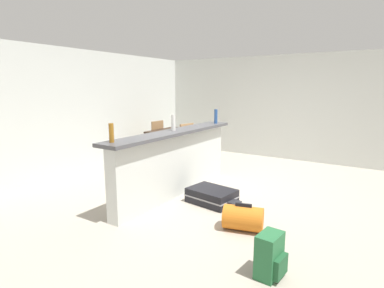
% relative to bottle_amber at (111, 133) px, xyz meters
% --- Properties ---
extents(ground_plane, '(13.00, 13.00, 0.05)m').
position_rel_bottle_amber_xyz_m(ground_plane, '(1.82, -0.53, -1.20)').
color(ground_plane, '#ADA393').
extents(wall_back, '(6.60, 0.10, 2.50)m').
position_rel_bottle_amber_xyz_m(wall_back, '(1.82, 2.52, 0.07)').
color(wall_back, silver).
rests_on(wall_back, ground_plane).
extents(wall_right, '(0.10, 6.00, 2.50)m').
position_rel_bottle_amber_xyz_m(wall_right, '(4.87, -0.23, 0.07)').
color(wall_right, silver).
rests_on(wall_right, ground_plane).
extents(partition_half_wall, '(2.80, 0.20, 1.01)m').
position_rel_bottle_amber_xyz_m(partition_half_wall, '(1.30, -0.05, -0.67)').
color(partition_half_wall, silver).
rests_on(partition_half_wall, ground_plane).
extents(bar_countertop, '(2.96, 0.40, 0.05)m').
position_rel_bottle_amber_xyz_m(bar_countertop, '(1.30, -0.05, -0.15)').
color(bar_countertop, '#4C4C51').
rests_on(bar_countertop, partition_half_wall).
extents(bottle_amber, '(0.06, 0.06, 0.24)m').
position_rel_bottle_amber_xyz_m(bottle_amber, '(0.00, 0.00, 0.00)').
color(bottle_amber, '#9E661E').
rests_on(bottle_amber, bar_countertop).
extents(bottle_white, '(0.07, 0.07, 0.25)m').
position_rel_bottle_amber_xyz_m(bottle_white, '(1.29, -0.02, 0.00)').
color(bottle_white, silver).
rests_on(bottle_white, bar_countertop).
extents(bottle_blue, '(0.06, 0.06, 0.27)m').
position_rel_bottle_amber_xyz_m(bottle_blue, '(2.52, -0.12, 0.01)').
color(bottle_blue, '#284C89').
rests_on(bottle_blue, bar_countertop).
extents(dining_table, '(1.10, 0.80, 0.74)m').
position_rel_bottle_amber_xyz_m(dining_table, '(3.15, 1.38, -0.53)').
color(dining_table, '#332319').
rests_on(dining_table, ground_plane).
extents(dining_chair_near_partition, '(0.48, 0.48, 0.93)m').
position_rel_bottle_amber_xyz_m(dining_chair_near_partition, '(3.09, 0.83, -0.66)').
color(dining_chair_near_partition, '#9E754C').
rests_on(dining_chair_near_partition, ground_plane).
extents(dining_chair_far_side, '(0.42, 0.42, 0.93)m').
position_rel_bottle_amber_xyz_m(dining_chair_far_side, '(3.19, 1.94, -0.66)').
color(dining_chair_far_side, '#9E754C').
rests_on(dining_chair_far_side, ground_plane).
extents(suitcase_flat_black, '(0.59, 0.87, 0.22)m').
position_rel_bottle_amber_xyz_m(suitcase_flat_black, '(1.27, -0.74, -1.07)').
color(suitcase_flat_black, black).
rests_on(suitcase_flat_black, ground_plane).
extents(duffel_bag_orange, '(0.41, 0.54, 0.34)m').
position_rel_bottle_amber_xyz_m(duffel_bag_orange, '(0.69, -1.50, -1.03)').
color(duffel_bag_orange, orange).
rests_on(duffel_bag_orange, ground_plane).
extents(backpack_green, '(0.30, 0.27, 0.42)m').
position_rel_bottle_amber_xyz_m(backpack_green, '(-0.07, -2.09, -0.98)').
color(backpack_green, '#286B3D').
rests_on(backpack_green, ground_plane).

